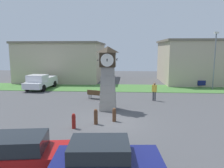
% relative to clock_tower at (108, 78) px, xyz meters
% --- Properties ---
extents(ground_plane, '(72.47, 72.47, 0.00)m').
position_rel_clock_tower_xyz_m(ground_plane, '(0.52, -3.06, -2.53)').
color(ground_plane, '#4C4C4F').
extents(clock_tower, '(1.63, 1.66, 5.03)m').
position_rel_clock_tower_xyz_m(clock_tower, '(0.00, 0.00, 0.00)').
color(clock_tower, gray).
rests_on(clock_tower, ground_plane).
extents(bollard_near_tower, '(0.24, 0.24, 0.95)m').
position_rel_clock_tower_xyz_m(bollard_near_tower, '(-1.69, -4.44, -2.05)').
color(bollard_near_tower, maroon).
rests_on(bollard_near_tower, ground_plane).
extents(bollard_mid_row, '(0.25, 0.25, 1.02)m').
position_rel_clock_tower_xyz_m(bollard_mid_row, '(-0.46, -3.58, -2.02)').
color(bollard_mid_row, brown).
rests_on(bollard_mid_row, ground_plane).
extents(bollard_far_row, '(0.25, 0.25, 0.93)m').
position_rel_clock_tower_xyz_m(bollard_far_row, '(0.69, -2.94, -2.06)').
color(bollard_far_row, brown).
rests_on(bollard_far_row, ground_plane).
extents(car_near_tower, '(4.30, 2.29, 1.50)m').
position_rel_clock_tower_xyz_m(car_near_tower, '(-2.50, -9.36, -1.77)').
color(car_near_tower, '#A51111').
rests_on(car_near_tower, ground_plane).
extents(car_by_building, '(3.96, 2.16, 1.54)m').
position_rel_clock_tower_xyz_m(car_by_building, '(0.79, -9.74, -1.75)').
color(car_by_building, navy).
rests_on(car_by_building, ground_plane).
extents(car_silver_hatch, '(3.23, 4.84, 1.48)m').
position_rel_clock_tower_xyz_m(car_silver_hatch, '(10.69, 13.60, -1.77)').
color(car_silver_hatch, navy).
rests_on(car_silver_hatch, ground_plane).
extents(pickup_truck, '(2.58, 5.44, 1.85)m').
position_rel_clock_tower_xyz_m(pickup_truck, '(-9.05, 8.84, -1.60)').
color(pickup_truck, silver).
rests_on(pickup_truck, ground_plane).
extents(bench, '(1.69, 1.02, 0.90)m').
position_rel_clock_tower_xyz_m(bench, '(-1.57, 3.72, -2.01)').
color(bench, brown).
rests_on(bench, ground_plane).
extents(pedestrian_near_bench, '(0.46, 0.44, 1.74)m').
position_rel_clock_tower_xyz_m(pedestrian_near_bench, '(4.07, 3.39, -1.53)').
color(pedestrian_near_bench, '#3F3F47').
rests_on(pedestrian_near_bench, ground_plane).
extents(street_lamp_far_side, '(0.50, 0.24, 6.89)m').
position_rel_clock_tower_xyz_m(street_lamp_far_side, '(11.94, 10.11, 1.42)').
color(street_lamp_far_side, slate).
rests_on(street_lamp_far_side, ground_plane).
extents(warehouse_blue_far, '(12.43, 11.58, 5.95)m').
position_rel_clock_tower_xyz_m(warehouse_blue_far, '(-8.78, 17.92, 0.45)').
color(warehouse_blue_far, '#B7A88E').
rests_on(warehouse_blue_far, ground_plane).
extents(storefront_low_left, '(16.91, 9.74, 6.19)m').
position_rel_clock_tower_xyz_m(storefront_low_left, '(14.73, 15.99, 0.57)').
color(storefront_low_left, '#B7A88E').
rests_on(storefront_low_left, ground_plane).
extents(grass_verge_far, '(43.48, 5.58, 0.04)m').
position_rel_clock_tower_xyz_m(grass_verge_far, '(-1.05, 10.22, -2.51)').
color(grass_verge_far, '#477A38').
rests_on(grass_verge_far, ground_plane).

